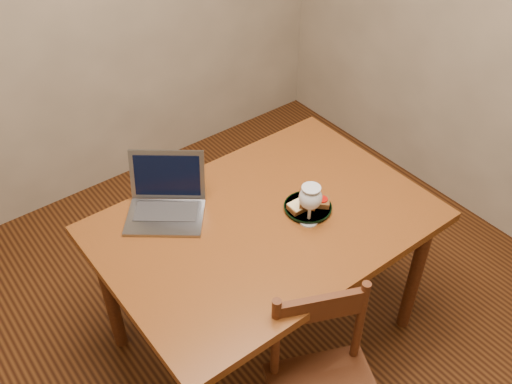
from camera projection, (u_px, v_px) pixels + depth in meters
floor at (260, 353)px, 2.67m from camera, size 3.20×3.20×0.02m
table at (266, 235)px, 2.32m from camera, size 1.30×0.90×0.74m
plate at (308, 208)px, 2.31m from camera, size 0.20×0.20×0.02m
sandwich_cheese at (300, 205)px, 2.28m from camera, size 0.10×0.06×0.03m
sandwich_tomato at (317, 201)px, 2.31m from camera, size 0.12×0.12×0.03m
sandwich_top at (308, 198)px, 2.28m from camera, size 0.12×0.12×0.03m
milk_glass at (310, 205)px, 2.20m from camera, size 0.09×0.09×0.18m
laptop at (166, 197)px, 2.28m from camera, size 0.41×0.41×0.22m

